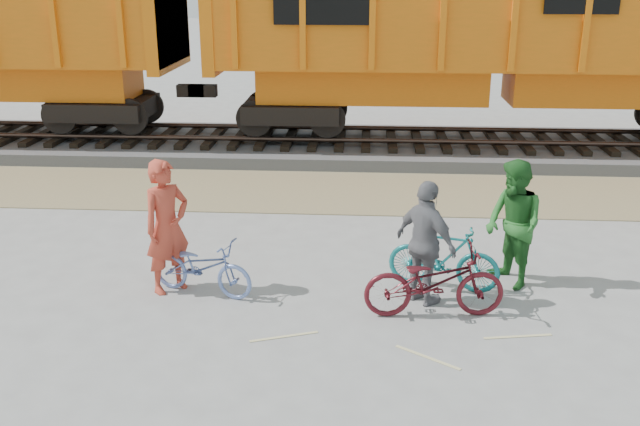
# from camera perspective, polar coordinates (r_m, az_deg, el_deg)

# --- Properties ---
(ground) EXTENTS (120.00, 120.00, 0.00)m
(ground) POSITION_cam_1_polar(r_m,az_deg,el_deg) (9.95, 3.42, -7.83)
(ground) COLOR #9E9E99
(ground) RESTS_ON ground
(gravel_strip) EXTENTS (120.00, 3.00, 0.02)m
(gravel_strip) POSITION_cam_1_polar(r_m,az_deg,el_deg) (15.06, 3.61, 1.67)
(gravel_strip) COLOR tan
(gravel_strip) RESTS_ON ground
(ballast_bed) EXTENTS (120.00, 4.00, 0.30)m
(ballast_bed) POSITION_cam_1_polar(r_m,az_deg,el_deg) (18.40, 3.68, 5.33)
(ballast_bed) COLOR slate
(ballast_bed) RESTS_ON ground
(track) EXTENTS (120.00, 2.60, 0.24)m
(track) POSITION_cam_1_polar(r_m,az_deg,el_deg) (18.32, 3.70, 6.31)
(track) COLOR black
(track) RESTS_ON ballast_bed
(hopper_car_center) EXTENTS (14.00, 3.13, 4.65)m
(hopper_car_center) POSITION_cam_1_polar(r_m,az_deg,el_deg) (18.22, 14.24, 13.78)
(hopper_car_center) COLOR black
(hopper_car_center) RESTS_ON track
(bicycle_blue) EXTENTS (1.68, 1.00, 0.83)m
(bicycle_blue) POSITION_cam_1_polar(r_m,az_deg,el_deg) (10.41, -9.42, -4.26)
(bicycle_blue) COLOR #657DBB
(bicycle_blue) RESTS_ON ground
(bicycle_teal) EXTENTS (1.70, 0.88, 0.98)m
(bicycle_teal) POSITION_cam_1_polar(r_m,az_deg,el_deg) (10.56, 9.88, -3.51)
(bicycle_teal) COLOR #157174
(bicycle_teal) RESTS_ON ground
(bicycle_maroon) EXTENTS (1.94, 0.83, 0.99)m
(bicycle_maroon) POSITION_cam_1_polar(r_m,az_deg,el_deg) (9.73, 9.12, -5.46)
(bicycle_maroon) COLOR #51131A
(bicycle_maroon) RESTS_ON ground
(person_solo) EXTENTS (0.83, 0.85, 1.97)m
(person_solo) POSITION_cam_1_polar(r_m,az_deg,el_deg) (10.42, -12.15, -1.07)
(person_solo) COLOR #B93D2A
(person_solo) RESTS_ON ground
(person_man) EXTENTS (1.03, 1.14, 1.90)m
(person_man) POSITION_cam_1_polar(r_m,az_deg,el_deg) (10.74, 15.22, -0.90)
(person_man) COLOR #256526
(person_man) RESTS_ON ground
(person_woman) EXTENTS (1.03, 1.06, 1.78)m
(person_woman) POSITION_cam_1_polar(r_m,az_deg,el_deg) (9.93, 8.47, -2.42)
(person_woman) COLOR slate
(person_woman) RESTS_ON ground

